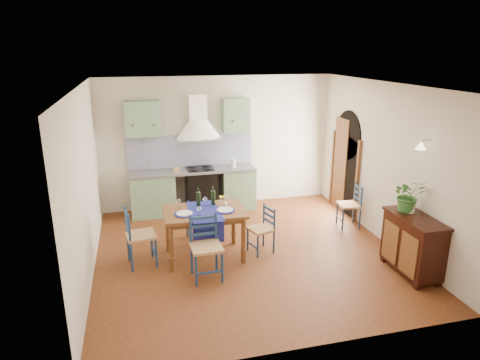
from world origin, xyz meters
name	(u,v)px	position (x,y,z in m)	size (l,w,h in m)	color
floor	(248,253)	(0.00, 0.00, 0.00)	(5.00, 5.00, 0.00)	#48210F
back_wall	(198,162)	(-0.47, 2.29, 1.05)	(5.00, 0.96, 2.80)	beige
right_wall	(377,164)	(2.50, 0.28, 1.34)	(0.26, 5.00, 2.80)	beige
left_wall	(85,186)	(-2.50, 0.00, 1.40)	(0.04, 5.00, 2.80)	beige
ceiling	(249,85)	(0.00, 0.00, 2.80)	(5.00, 5.00, 0.01)	silver
dining_table	(204,216)	(-0.72, 0.04, 0.73)	(1.30, 0.98, 1.14)	brown
chair_near	(206,247)	(-0.82, -0.62, 0.50)	(0.47, 0.47, 0.97)	navy
chair_far	(197,218)	(-0.75, 0.71, 0.42)	(0.39, 0.39, 0.82)	navy
chair_left	(139,236)	(-1.78, 0.03, 0.49)	(0.50, 0.50, 0.95)	navy
chair_right	(262,229)	(0.25, -0.01, 0.42)	(0.46, 0.46, 0.80)	navy
chair_spare	(351,205)	(2.23, 0.62, 0.44)	(0.44, 0.44, 0.84)	navy
sideboard	(413,243)	(2.26, -1.26, 0.51)	(0.50, 1.05, 0.94)	black
potted_plant	(408,195)	(2.26, -1.02, 1.20)	(0.47, 0.41, 0.52)	#326C2C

